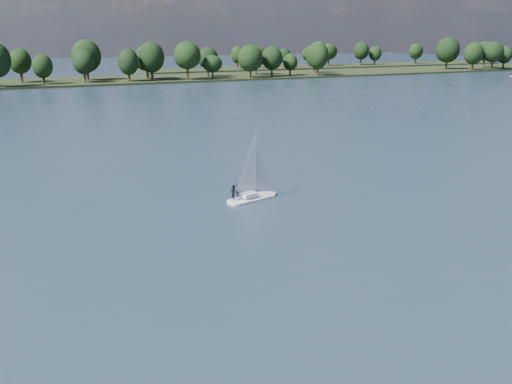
# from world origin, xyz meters

# --- Properties ---
(ground) EXTENTS (700.00, 700.00, 0.00)m
(ground) POSITION_xyz_m (0.00, 100.00, 0.00)
(ground) COLOR #233342
(ground) RESTS_ON ground
(far_shore) EXTENTS (660.00, 40.00, 1.50)m
(far_shore) POSITION_xyz_m (0.00, 212.00, 0.00)
(far_shore) COLOR black
(far_shore) RESTS_ON ground
(far_shore_back) EXTENTS (220.00, 30.00, 1.40)m
(far_shore_back) POSITION_xyz_m (160.00, 260.00, 0.00)
(far_shore_back) COLOR black
(far_shore_back) RESTS_ON ground
(sailboat) EXTENTS (6.24, 3.14, 7.91)m
(sailboat) POSITION_xyz_m (4.79, 40.50, 2.21)
(sailboat) COLOR white
(sailboat) RESTS_ON ground
(dinghy_orange) EXTENTS (2.57, 1.21, 3.97)m
(dinghy_orange) POSITION_xyz_m (187.64, 163.41, 0.94)
(dinghy_orange) COLOR silver
(dinghy_orange) RESTS_ON ground
(treeline) EXTENTS (562.02, 74.45, 17.76)m
(treeline) POSITION_xyz_m (-7.06, 207.98, 8.23)
(treeline) COLOR black
(treeline) RESTS_ON ground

